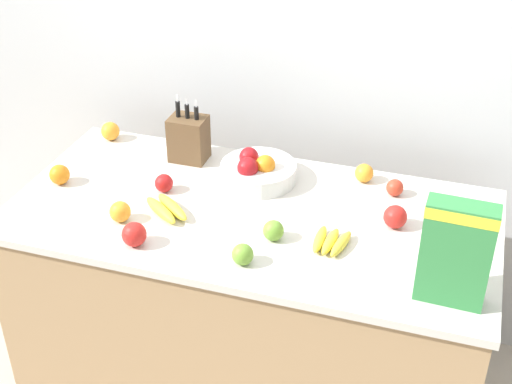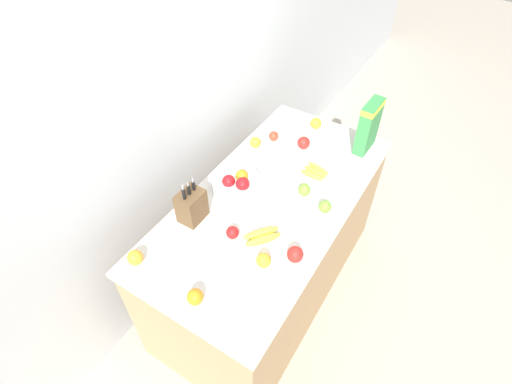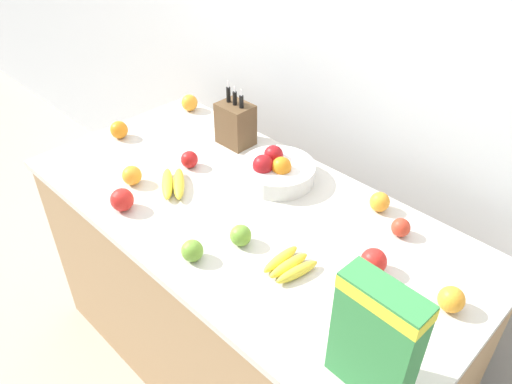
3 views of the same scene
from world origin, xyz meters
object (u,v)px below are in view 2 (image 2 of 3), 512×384
Objects in this scene: banana_bunch_left at (262,236)px; apple_rightmost at (304,190)px; orange_front_center at (264,260)px; knife_block at (191,206)px; apple_by_knife_block at (233,232)px; orange_mid_right at (316,123)px; cereal_box at (369,125)px; orange_mid_left at (255,142)px; orange_front_left at (195,297)px; apple_rear at (304,143)px; apple_near_bananas at (274,136)px; apple_leftmost at (295,254)px; banana_bunch_right at (315,172)px; apple_front at (325,207)px; fruit_bowl at (237,183)px; orange_near_bowl at (135,257)px.

apple_rightmost reaches higher than banana_bunch_left.
orange_front_center reaches higher than banana_bunch_left.
orange_front_center is (-0.14, -0.09, 0.02)m from banana_bunch_left.
knife_block is 4.03× the size of apple_by_knife_block.
cereal_box is at bearing -94.93° from orange_mid_right.
orange_mid_left is 1.16m from orange_front_left.
apple_rear is (0.86, -0.23, -0.05)m from knife_block.
apple_near_bananas is (0.35, 0.41, -0.00)m from apple_rightmost.
banana_bunch_right is at bearing 17.18° from apple_leftmost.
banana_bunch_left is 0.40m from apple_front.
knife_block is 3.88× the size of apple_front.
apple_by_knife_block is at bearing 74.19° from orange_front_center.
fruit_bowl is 0.57m from apple_rear.
apple_by_knife_block is 0.89× the size of orange_front_left.
orange_mid_left is at bearing 3.19° from knife_block.
apple_rear is 0.86m from apple_by_knife_block.
apple_leftmost is at bearing -135.47° from orange_mid_left.
fruit_bowl is 3.72× the size of orange_near_bowl.
apple_rear is at bearing 15.49° from orange_front_center.
orange_near_bowl is at bearing 176.19° from apple_near_bananas.
apple_rear is 1.28m from orange_near_bowl.
apple_rightmost is at bearing -115.12° from orange_mid_left.
cereal_box is 1.59× the size of banana_bunch_left.
orange_near_bowl is (-0.87, 0.49, 0.00)m from apple_rightmost.
fruit_bowl is at bearing 52.99° from banana_bunch_left.
apple_rear reaches higher than banana_bunch_left.
banana_bunch_right is 0.48m from orange_mid_right.
apple_near_bananas is (0.41, 0.57, -0.00)m from apple_front.
apple_front is at bearing -77.57° from fruit_bowl.
banana_bunch_right is at bearing -1.25° from banana_bunch_left.
knife_block is 0.39m from orange_near_bowl.
banana_bunch_left is 2.79× the size of orange_mid_right.
fruit_bowl reaches higher than apple_near_bananas.
apple_by_knife_block is at bearing 116.99° from banana_bunch_left.
apple_rightmost is 0.52m from orange_mid_left.
apple_by_knife_block is at bearing -177.10° from orange_mid_right.
apple_by_knife_block is at bearing -178.21° from apple_rear.
cereal_box is 2.09× the size of banana_bunch_right.
orange_near_bowl and orange_front_left have the same top height.
apple_front is 0.17m from apple_rightmost.
orange_mid_right is at bearing 6.80° from apple_rear.
knife_block is at bearing 164.85° from apple_rear.
cereal_box is 0.62m from apple_rightmost.
apple_front and apple_rightmost have the same top height.
banana_bunch_left is 2.55× the size of apple_leftmost.
apple_front is at bearing 1.94° from apple_leftmost.
knife_block reaches higher than orange_mid_left.
knife_block is 0.73m from apple_front.
apple_leftmost is (0.05, -0.34, 0.01)m from apple_by_knife_block.
apple_leftmost reaches higher than banana_bunch_left.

